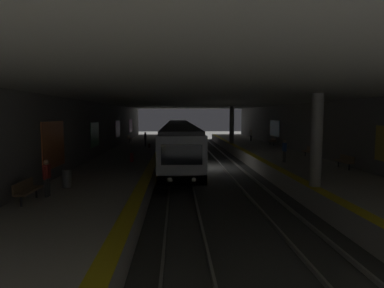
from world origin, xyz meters
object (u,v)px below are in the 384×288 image
Objects in this scene: pillar_far at (232,125)px; bench_left_far at (272,141)px; bench_right_mid at (130,138)px; bench_left_mid at (310,151)px; bench_right_near at (27,189)px; pillar_near at (316,140)px; person_boarding at (145,139)px; person_standing_far at (47,177)px; trash_bin at (67,179)px; bench_left_near at (345,161)px; person_walking_mid at (251,135)px; suitcase_rolling at (132,157)px; person_waiting_near at (284,150)px; metro_train at (179,138)px; backpack_on_floor at (149,146)px.

bench_left_far is (-3.12, -4.18, -1.75)m from pillar_far.
bench_left_mid is at bearing -132.81° from bench_right_mid.
pillar_far is 29.37m from bench_right_near.
person_boarding is (20.25, 10.26, -1.41)m from pillar_near.
person_standing_far is 1.89× the size of trash_bin.
pillar_near is at bearing 158.49° from bench_left_mid.
pillar_far is 14.18m from bench_left_mid.
trash_bin is at bearing -8.20° from person_standing_far.
bench_left_mid is at bearing 0.00° from bench_left_near.
pillar_far is 4.54m from person_walking_mid.
person_standing_far is at bearing 151.40° from person_walking_mid.
pillar_far is 2.68× the size of bench_left_near.
pillar_near and pillar_far have the same top height.
person_boarding reaches higher than bench_left_near.
bench_left_near is 17.79m from person_standing_far.
pillar_near reaches higher than person_boarding.
suitcase_rolling is (-15.33, 10.17, -1.94)m from pillar_far.
bench_right_near is at bearing 153.93° from pillar_far.
bench_right_mid is at bearing 92.12° from person_walking_mid.
pillar_far is 2.68× the size of bench_right_mid.
person_waiting_near is at bearing -8.10° from pillar_near.
bench_left_near is at bearing -136.56° from person_boarding.
person_boarding is at bearing -5.64° from person_standing_far.
person_waiting_near is at bearing -176.03° from pillar_far.
bench_right_mid is (21.44, 17.07, 0.00)m from bench_left_near.
metro_train is 23.12m from bench_right_near.
pillar_far is 11.14m from backpack_on_floor.
backpack_on_floor is (-5.00, 9.73, -2.08)m from pillar_far.
pillar_far is 11.38× the size of backpack_on_floor.
bench_right_mid is 17.91m from suitcase_rolling.
pillar_far is at bearing -27.10° from trash_bin.
person_boarding is 1.46m from backpack_on_floor.
metro_train is 21.24× the size of bench_right_mid.
bench_left_mid is 1.00× the size of bench_right_near.
bench_right_near is at bearing 171.60° from backpack_on_floor.
suitcase_rolling is at bearing -179.56° from person_boarding.
bench_right_near is 1.11× the size of person_walking_mid.
person_walking_mid reaches higher than bench_right_mid.
pillar_far reaches higher than person_walking_mid.
person_boarding is at bearing 23.88° from backpack_on_floor.
pillar_near is at bearing -83.41° from person_standing_far.
bench_left_mid is at bearing -123.68° from person_boarding.
bench_right_near is 28.71m from bench_right_mid.
bench_right_mid is at bearing 79.56° from pillar_far.
metro_train reaches higher than person_standing_far.
trash_bin is (1.75, -0.25, -0.44)m from person_standing_far.
metro_train reaches higher than bench_right_mid.
metro_train is 21.63× the size of person_waiting_near.
person_boarding is 20.03m from trash_bin.
backpack_on_floor is (8.44, 13.92, -0.32)m from bench_left_mid.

